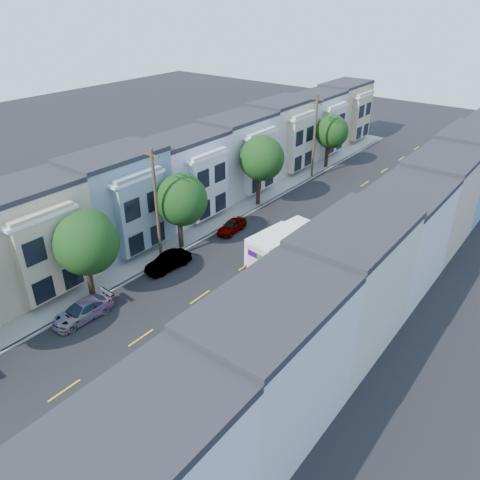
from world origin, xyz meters
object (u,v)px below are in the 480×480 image
(lead_sedan, at_px, (315,227))
(utility_pole_near, at_px, (157,207))
(tree_c, at_px, (181,200))
(parked_left_c, at_px, (168,262))
(tree_d, at_px, (261,158))
(fedex_truck, at_px, (283,246))
(parked_right_b, at_px, (218,340))
(utility_pole_far, at_px, (315,137))
(parked_right_a, at_px, (190,363))
(tree_e, at_px, (331,132))
(tree_far_r, at_px, (428,168))
(parked_right_c, at_px, (364,222))
(parked_right_d, at_px, (400,192))
(parked_left_d, at_px, (232,226))
(motorcycle, at_px, (124,433))
(tree_b, at_px, (86,243))
(parked_left_b, at_px, (83,311))

(lead_sedan, bearing_deg, utility_pole_near, -121.16)
(tree_c, relative_size, parked_left_c, 1.77)
(tree_d, xyz_separation_m, fedex_truck, (8.70, -8.90, -3.56))
(parked_left_c, xyz_separation_m, parked_right_b, (9.80, -5.09, 0.04))
(utility_pole_far, relative_size, parked_right_a, 2.22)
(tree_d, bearing_deg, tree_c, -90.00)
(tree_e, distance_m, parked_right_b, 37.76)
(tree_far_r, xyz_separation_m, fedex_truck, (-4.50, -22.20, -1.67))
(tree_d, distance_m, parked_right_c, 12.32)
(parked_left_c, bearing_deg, parked_right_b, -22.38)
(utility_pole_near, distance_m, lead_sedan, 15.73)
(tree_far_r, relative_size, utility_pole_far, 0.50)
(utility_pole_near, relative_size, parked_right_d, 2.59)
(parked_right_c, bearing_deg, parked_right_d, 94.82)
(lead_sedan, distance_m, parked_right_b, 18.70)
(parked_left_d, distance_m, parked_right_a, 19.14)
(tree_e, xyz_separation_m, utility_pole_near, (0.00, -30.23, 0.26))
(parked_right_b, bearing_deg, motorcycle, -90.57)
(tree_c, relative_size, fedex_truck, 1.04)
(parked_left_d, height_order, parked_right_c, parked_right_c)
(tree_b, distance_m, parked_left_b, 4.87)
(tree_c, xyz_separation_m, parked_right_d, (11.20, 23.64, -4.22))
(parked_left_b, relative_size, parked_left_d, 1.15)
(tree_far_r, distance_m, lead_sedan, 16.44)
(tree_c, height_order, parked_right_b, tree_c)
(tree_b, height_order, utility_pole_near, utility_pole_near)
(parked_left_b, bearing_deg, tree_b, 126.74)
(fedex_truck, xyz_separation_m, parked_right_b, (2.51, -11.52, -1.14))
(tree_e, distance_m, motorcycle, 46.01)
(tree_far_r, bearing_deg, lead_sedan, -109.04)
(tree_far_r, distance_m, parked_left_c, 31.08)
(tree_e, xyz_separation_m, lead_sedan, (7.92, -17.41, -4.25))
(tree_c, height_order, tree_d, tree_d)
(tree_c, xyz_separation_m, parked_right_a, (11.20, -11.13, -4.11))
(parked_left_b, xyz_separation_m, parked_left_c, (0.00, 8.57, 0.02))
(utility_pole_near, height_order, lead_sedan, utility_pole_near)
(tree_far_r, relative_size, lead_sedan, 1.28)
(parked_left_b, bearing_deg, parked_right_a, 6.95)
(fedex_truck, bearing_deg, utility_pole_near, -139.25)
(utility_pole_near, xyz_separation_m, parked_right_d, (11.20, 26.45, -4.51))
(parked_right_c, xyz_separation_m, parked_right_d, (0.00, 9.70, -0.03))
(tree_far_r, distance_m, parked_left_d, 23.40)
(parked_right_d, bearing_deg, parked_left_b, -106.91)
(tree_d, bearing_deg, tree_e, 90.00)
(tree_far_r, height_order, parked_left_b, tree_far_r)
(parked_right_b, xyz_separation_m, motorcycle, (0.57, -8.43, -0.30))
(tree_c, distance_m, motorcycle, 21.01)
(tree_e, bearing_deg, tree_far_r, -9.06)
(lead_sedan, bearing_deg, fedex_truck, -83.02)
(fedex_truck, height_order, parked_right_d, fedex_truck)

